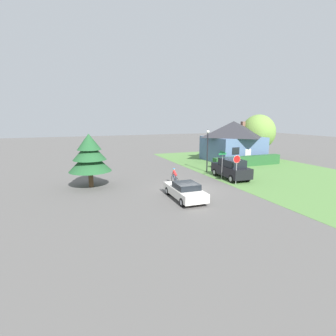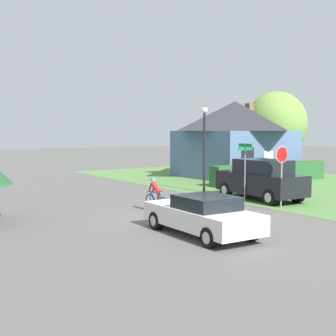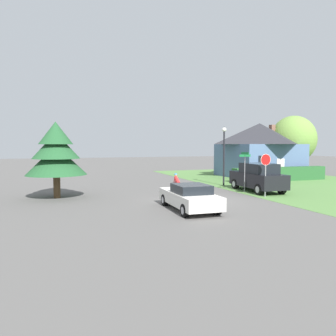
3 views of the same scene
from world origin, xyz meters
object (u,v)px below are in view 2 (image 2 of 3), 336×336
at_px(cyclist, 156,195).
at_px(parked_suv_right, 261,180).
at_px(stop_sign, 282,164).
at_px(sedan_left_lane, 202,215).
at_px(cottage_house, 235,137).
at_px(deciduous_tree_right, 276,124).
at_px(street_lamp, 204,136).
at_px(street_name_sign, 245,162).

bearing_deg(cyclist, parked_suv_right, -89.62).
bearing_deg(stop_sign, sedan_left_lane, 21.60).
distance_m(cottage_house, sedan_left_lane, 20.03).
bearing_deg(parked_suv_right, stop_sign, 159.14).
relative_size(cyclist, deciduous_tree_right, 0.26).
bearing_deg(cyclist, sedan_left_lane, 166.72).
xyz_separation_m(street_lamp, deciduous_tree_right, (12.07, 6.01, 0.82)).
bearing_deg(street_name_sign, cyclist, -179.70).
height_order(sedan_left_lane, parked_suv_right, parked_suv_right).
distance_m(sedan_left_lane, parked_suv_right, 8.56).
height_order(cyclist, parked_suv_right, parked_suv_right).
height_order(cottage_house, street_lamp, cottage_house).
bearing_deg(cyclist, street_lamp, -55.63).
bearing_deg(stop_sign, cyclist, -21.87).
bearing_deg(parked_suv_right, cottage_house, -32.47).
xyz_separation_m(cottage_house, deciduous_tree_right, (4.59, 0.25, 1.03)).
bearing_deg(stop_sign, cottage_house, -122.29).
bearing_deg(stop_sign, deciduous_tree_right, -134.54).
height_order(stop_sign, street_name_sign, street_name_sign).
relative_size(parked_suv_right, street_name_sign, 1.74).
relative_size(sedan_left_lane, deciduous_tree_right, 0.70).
distance_m(cyclist, parked_suv_right, 6.17).
height_order(cottage_house, parked_suv_right, cottage_house).
bearing_deg(street_name_sign, deciduous_tree_right, 37.85).
bearing_deg(parked_suv_right, cyclist, 93.38).
bearing_deg(street_lamp, cottage_house, 37.61).
distance_m(sedan_left_lane, stop_sign, 6.78).
bearing_deg(cottage_house, sedan_left_lane, -136.52).
bearing_deg(deciduous_tree_right, street_lamp, -153.52).
xyz_separation_m(sedan_left_lane, street_name_sign, (6.20, 4.54, 1.27)).
xyz_separation_m(cyclist, deciduous_tree_right, (17.62, 9.76, 3.22)).
relative_size(cottage_house, parked_suv_right, 1.60).
bearing_deg(cyclist, deciduous_tree_right, -60.65).
height_order(sedan_left_lane, deciduous_tree_right, deciduous_tree_right).
xyz_separation_m(cottage_house, stop_sign, (-7.87, -11.74, -0.95)).
xyz_separation_m(cottage_house, street_lamp, (-7.49, -5.77, 0.21)).
relative_size(street_name_sign, deciduous_tree_right, 0.43).
xyz_separation_m(street_name_sign, deciduous_tree_right, (12.52, 9.73, 1.99)).
xyz_separation_m(parked_suv_right, street_lamp, (-0.62, 3.74, 2.10)).
bearing_deg(deciduous_tree_right, cyclist, -151.03).
bearing_deg(sedan_left_lane, street_lamp, -37.02).
bearing_deg(street_lamp, sedan_left_lane, -128.82).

